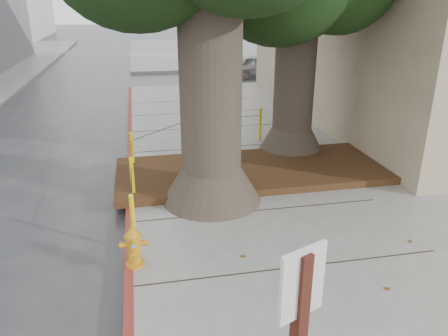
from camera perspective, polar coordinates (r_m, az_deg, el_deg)
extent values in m
plane|color=#28282B|center=(7.03, 4.78, -14.31)|extent=(140.00, 140.00, 0.00)
cube|color=slate|center=(36.50, 0.94, 15.14)|extent=(16.00, 20.00, 0.15)
cube|color=maroon|center=(8.93, -12.24, -5.87)|extent=(0.14, 26.00, 0.16)
cube|color=black|center=(10.45, 3.77, -0.32)|extent=(6.40, 2.60, 0.16)
cone|color=#4C3F33|center=(9.02, -1.62, -2.06)|extent=(2.04, 2.04, 0.70)
cylinder|color=#4C3F33|center=(8.42, -1.76, 10.71)|extent=(1.20, 1.20, 4.22)
cone|color=#4C3F33|center=(11.93, 8.72, 3.65)|extent=(1.77, 1.77, 0.70)
cylinder|color=#4C3F33|center=(11.51, 9.24, 12.30)|extent=(1.04, 1.04, 3.84)
cylinder|color=yellow|center=(7.53, -11.81, -6.74)|extent=(0.08, 0.08, 0.90)
sphere|color=yellow|center=(7.33, -12.08, -3.64)|extent=(0.09, 0.09, 0.09)
cylinder|color=yellow|center=(9.16, -11.87, -1.49)|extent=(0.08, 0.08, 0.90)
sphere|color=yellow|center=(9.00, -12.08, 1.15)|extent=(0.09, 0.09, 0.09)
cylinder|color=yellow|center=(10.84, -11.90, 2.16)|extent=(0.08, 0.08, 0.90)
sphere|color=yellow|center=(10.71, -12.09, 4.43)|extent=(0.09, 0.09, 0.09)
cylinder|color=yellow|center=(12.34, -4.94, 4.90)|extent=(0.08, 0.08, 0.90)
sphere|color=yellow|center=(12.22, -5.00, 6.93)|extent=(0.09, 0.09, 0.09)
cylinder|color=yellow|center=(12.94, 4.73, 5.69)|extent=(0.08, 0.08, 0.90)
sphere|color=yellow|center=(12.82, 4.79, 7.63)|extent=(0.09, 0.09, 0.09)
cylinder|color=black|center=(8.23, -11.98, -2.16)|extent=(0.02, 1.80, 0.02)
cylinder|color=black|center=(9.91, -12.00, 1.95)|extent=(0.02, 1.80, 0.02)
cylinder|color=black|center=(11.49, -8.27, 4.91)|extent=(1.51, 1.51, 0.02)
cylinder|color=black|center=(12.52, 0.01, 6.51)|extent=(2.20, 0.22, 0.02)
cylinder|color=orange|center=(7.18, -11.53, -12.13)|extent=(0.30, 0.30, 0.06)
cylinder|color=orange|center=(7.05, -11.68, -10.44)|extent=(0.21, 0.21, 0.46)
cylinder|color=orange|center=(6.93, -11.83, -8.76)|extent=(0.28, 0.28, 0.06)
cone|color=orange|center=(6.89, -11.88, -8.13)|extent=(0.26, 0.26, 0.13)
cylinder|color=orange|center=(6.85, -11.93, -7.52)|extent=(0.05, 0.05, 0.05)
cylinder|color=orange|center=(7.00, -12.74, -9.75)|extent=(0.13, 0.09, 0.08)
cylinder|color=orange|center=(6.99, -10.75, -9.59)|extent=(0.13, 0.09, 0.08)
cylinder|color=orange|center=(6.96, -11.64, -10.92)|extent=(0.12, 0.13, 0.12)
cube|color=#5999D8|center=(6.90, -11.73, -9.98)|extent=(0.06, 0.01, 0.06)
cube|color=silver|center=(2.24, 10.21, -14.58)|extent=(0.27, 0.13, 0.39)
imported|color=#B4B3B9|center=(24.41, 4.36, 13.19)|extent=(3.72, 1.82, 1.22)
imported|color=maroon|center=(25.91, 9.32, 13.56)|extent=(4.12, 1.83, 1.32)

